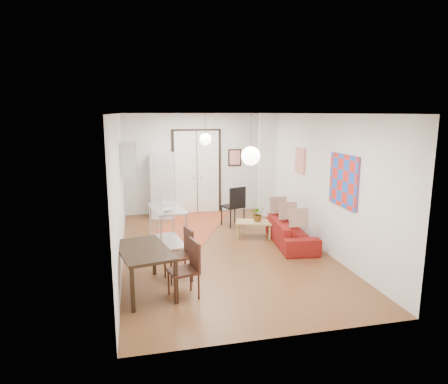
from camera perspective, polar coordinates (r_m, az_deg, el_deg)
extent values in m
plane|color=brown|center=(8.72, -0.17, -8.28)|extent=(7.00, 7.00, 0.00)
cube|color=silver|center=(8.22, -0.18, 11.14)|extent=(4.20, 7.00, 0.02)
cube|color=silver|center=(11.75, -3.95, 4.08)|extent=(4.20, 0.02, 2.90)
cube|color=silver|center=(5.08, 8.60, -5.69)|extent=(4.20, 0.02, 2.90)
cube|color=silver|center=(8.15, -14.73, 0.52)|extent=(0.02, 7.00, 2.90)
cube|color=silver|center=(9.04, 12.93, 1.64)|extent=(0.02, 7.00, 2.90)
cube|color=white|center=(11.74, -3.90, 2.84)|extent=(1.44, 0.06, 2.50)
cube|color=silver|center=(11.28, 6.16, 3.74)|extent=(0.50, 0.10, 2.90)
cube|color=silver|center=(9.57, -13.54, 4.86)|extent=(0.35, 1.00, 0.70)
cube|color=red|center=(7.90, 16.74, 1.55)|extent=(0.05, 1.00, 1.00)
cube|color=#EFE0C7|center=(9.70, 10.84, 4.46)|extent=(0.05, 0.50, 0.60)
cube|color=red|center=(11.93, 1.54, 4.94)|extent=(0.40, 0.03, 0.50)
cube|color=#A47044|center=(10.06, -14.39, 5.41)|extent=(0.03, 0.44, 0.54)
sphere|color=white|center=(10.20, -2.68, 7.51)|extent=(0.30, 0.30, 0.30)
cylinder|color=black|center=(10.18, -2.70, 9.76)|extent=(0.01, 0.01, 0.50)
sphere|color=white|center=(6.32, 3.84, 5.16)|extent=(0.30, 0.30, 0.30)
cylinder|color=black|center=(6.29, 3.88, 8.78)|extent=(0.01, 0.01, 0.50)
cube|color=#AE532B|center=(10.24, -5.21, -5.30)|extent=(2.81, 3.96, 0.01)
imported|color=maroon|center=(9.14, 9.58, -5.66)|extent=(1.98, 0.95, 0.56)
cube|color=tan|center=(9.54, 4.30, -4.33)|extent=(0.95, 0.72, 0.04)
cube|color=tan|center=(9.32, 2.40, -5.89)|extent=(0.06, 0.06, 0.34)
cube|color=tan|center=(9.54, 6.78, -5.56)|extent=(0.06, 0.06, 0.34)
cube|color=tan|center=(9.67, 1.81, -5.25)|extent=(0.06, 0.06, 0.34)
cube|color=tan|center=(9.88, 6.05, -4.95)|extent=(0.06, 0.06, 0.34)
imported|color=#2E6832|center=(9.52, 4.89, -3.12)|extent=(0.40, 0.38, 0.37)
cube|color=silver|center=(8.60, -8.15, -2.34)|extent=(0.77, 1.29, 0.04)
cube|color=silver|center=(8.80, -8.02, -6.96)|extent=(0.72, 1.24, 0.03)
cylinder|color=silver|center=(8.16, -9.57, -6.46)|extent=(0.04, 0.04, 0.91)
cylinder|color=silver|center=(8.21, -5.88, -6.26)|extent=(0.04, 0.04, 0.91)
cylinder|color=silver|center=(9.25, -10.01, -4.35)|extent=(0.04, 0.04, 0.91)
cylinder|color=silver|center=(9.29, -6.75, -4.19)|extent=(0.04, 0.04, 0.91)
imported|color=silver|center=(8.30, -7.98, -2.51)|extent=(0.27, 0.27, 0.05)
imported|color=teal|center=(8.81, -8.64, -1.25)|extent=(0.11, 0.11, 0.19)
cube|color=silver|center=(11.37, -8.72, 0.97)|extent=(0.72, 0.72, 1.82)
cube|color=black|center=(6.70, -11.43, -8.14)|extent=(1.04, 1.48, 0.05)
cube|color=black|center=(6.26, -14.29, -13.39)|extent=(0.07, 0.07, 0.69)
cube|color=black|center=(6.27, -7.97, -13.09)|extent=(0.07, 0.07, 0.69)
cube|color=black|center=(7.41, -14.10, -9.40)|extent=(0.07, 0.07, 0.69)
cube|color=black|center=(7.42, -8.84, -9.16)|extent=(0.07, 0.07, 0.69)
cube|color=#371C11|center=(7.15, -6.56, -9.07)|extent=(0.52, 0.51, 0.04)
cube|color=#371C11|center=(7.26, -6.79, -6.68)|extent=(0.13, 0.42, 0.46)
cylinder|color=#371C11|center=(7.04, -7.84, -11.38)|extent=(0.03, 0.03, 0.44)
cylinder|color=#371C11|center=(7.08, -4.86, -11.19)|extent=(0.03, 0.03, 0.44)
cylinder|color=#371C11|center=(7.39, -8.11, -10.25)|extent=(0.03, 0.03, 0.44)
cylinder|color=#371C11|center=(7.43, -5.28, -10.08)|extent=(0.03, 0.03, 0.44)
cube|color=#371C11|center=(6.50, -5.86, -11.19)|extent=(0.52, 0.51, 0.04)
cube|color=#371C11|center=(6.60, -6.12, -8.52)|extent=(0.13, 0.42, 0.46)
cylinder|color=#371C11|center=(6.40, -7.25, -13.76)|extent=(0.03, 0.03, 0.44)
cylinder|color=#371C11|center=(6.44, -3.95, -13.53)|extent=(0.03, 0.03, 0.44)
cylinder|color=#371C11|center=(6.75, -7.59, -12.41)|extent=(0.03, 0.03, 0.44)
cylinder|color=#371C11|center=(6.79, -4.47, -12.20)|extent=(0.03, 0.03, 0.44)
cube|color=black|center=(10.41, 1.26, -2.06)|extent=(0.62, 0.62, 0.04)
cube|color=black|center=(10.56, 0.97, -0.31)|extent=(0.47, 0.20, 0.52)
cylinder|color=black|center=(10.22, 0.39, -3.80)|extent=(0.03, 0.03, 0.52)
cylinder|color=black|center=(10.33, 2.68, -3.65)|extent=(0.03, 0.03, 0.52)
cylinder|color=black|center=(10.62, -0.14, -3.22)|extent=(0.03, 0.03, 0.52)
cylinder|color=black|center=(10.72, 2.07, -3.09)|extent=(0.03, 0.03, 0.52)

